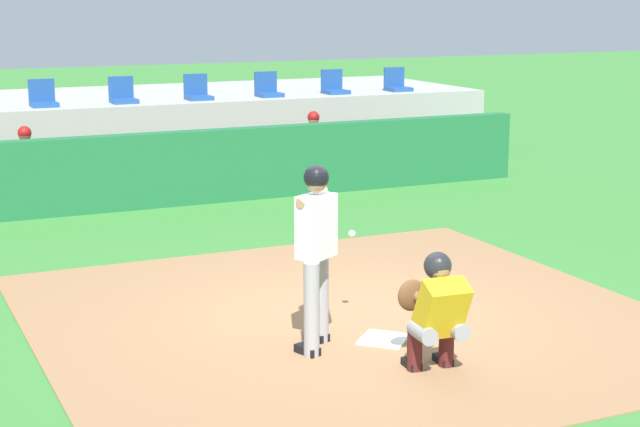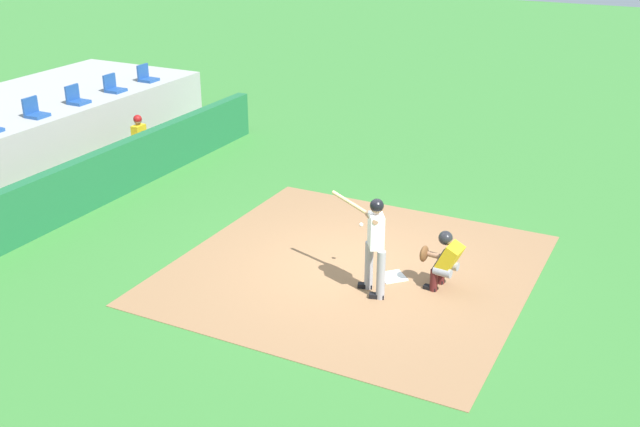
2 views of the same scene
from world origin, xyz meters
TOP-DOWN VIEW (x-y plane):
  - ground_plane at (0.00, 0.00)m, footprint 80.00×80.00m
  - dirt_infield at (0.00, 0.00)m, footprint 6.40×6.40m
  - home_plate at (0.00, -0.80)m, footprint 0.62×0.62m
  - batter_at_plate at (-0.69, -0.70)m, footprint 0.77×1.33m
  - catcher_crouched at (0.01, -1.73)m, footprint 0.51×1.95m
  - dugout_wall at (0.00, 6.50)m, footprint 13.00×0.30m
  - dugout_bench at (0.00, 7.50)m, footprint 11.80×0.44m
  - dugout_player_0 at (-2.09, 7.34)m, footprint 0.49×0.70m
  - dugout_player_1 at (3.00, 7.34)m, footprint 0.49×0.70m
  - stands_platform at (0.00, 10.90)m, footprint 15.00×4.40m
  - stadium_seat_3 at (-1.44, 9.38)m, footprint 0.46×0.46m
  - stadium_seat_4 at (0.00, 9.38)m, footprint 0.46×0.46m
  - stadium_seat_5 at (1.44, 9.38)m, footprint 0.46×0.46m
  - stadium_seat_6 at (2.89, 9.38)m, footprint 0.46×0.46m
  - stadium_seat_7 at (4.33, 9.38)m, footprint 0.46×0.46m
  - stadium_seat_8 at (5.78, 9.38)m, footprint 0.46×0.46m

SIDE VIEW (x-z plane):
  - ground_plane at x=0.00m, z-range 0.00..0.00m
  - dirt_infield at x=0.00m, z-range 0.00..0.01m
  - home_plate at x=0.00m, z-range 0.01..0.04m
  - dugout_bench at x=0.00m, z-range 0.00..0.45m
  - dugout_wall at x=0.00m, z-range 0.00..1.20m
  - catcher_crouched at x=0.01m, z-range 0.05..1.17m
  - dugout_player_0 at x=-2.09m, z-range 0.02..1.32m
  - dugout_player_1 at x=3.00m, z-range 0.02..1.32m
  - stands_platform at x=0.00m, z-range 0.00..1.40m
  - batter_at_plate at x=-0.69m, z-range 0.13..1.94m
  - stadium_seat_3 at x=-1.44m, z-range 1.29..1.77m
  - stadium_seat_4 at x=0.00m, z-range 1.29..1.77m
  - stadium_seat_5 at x=1.44m, z-range 1.29..1.77m
  - stadium_seat_6 at x=2.89m, z-range 1.29..1.77m
  - stadium_seat_7 at x=4.33m, z-range 1.29..1.77m
  - stadium_seat_8 at x=5.78m, z-range 1.29..1.77m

